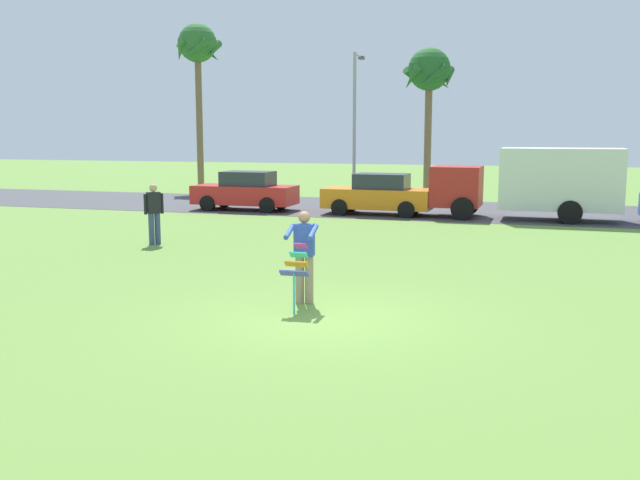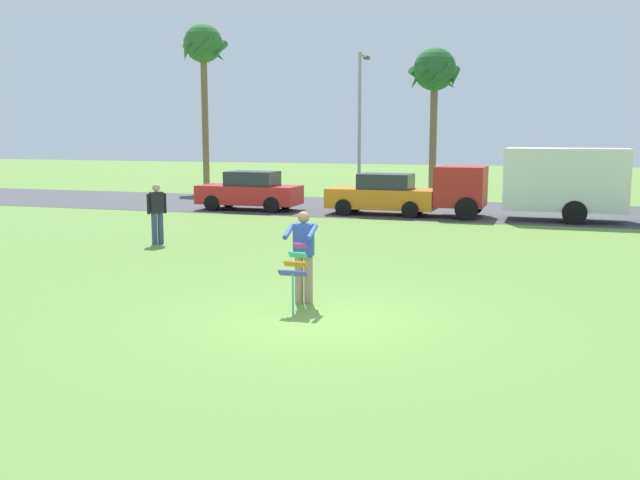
{
  "view_description": "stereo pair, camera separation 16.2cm",
  "coord_description": "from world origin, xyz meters",
  "px_view_note": "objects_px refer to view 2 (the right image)",
  "views": [
    {
      "loc": [
        3.4,
        -11.24,
        3.15
      ],
      "look_at": [
        -0.62,
        2.0,
        1.05
      ],
      "focal_mm": 39.61,
      "sensor_mm": 36.0,
      "label": 1
    },
    {
      "loc": [
        3.56,
        -11.19,
        3.15
      ],
      "look_at": [
        -0.62,
        2.0,
        1.05
      ],
      "focal_mm": 39.61,
      "sensor_mm": 36.0,
      "label": 2
    }
  ],
  "objects_px": {
    "palm_tree_left_near": "(203,51)",
    "streetlight_pole": "(360,116)",
    "person_walker_near": "(157,212)",
    "parked_car_orange": "(383,195)",
    "palm_tree_right_near": "(435,75)",
    "person_kite_flyer": "(303,253)",
    "parked_truck_red_cab": "(541,182)",
    "kite_held": "(295,267)",
    "parked_car_red": "(250,191)"
  },
  "relations": [
    {
      "from": "parked_car_red",
      "to": "palm_tree_left_near",
      "type": "height_order",
      "value": "palm_tree_left_near"
    },
    {
      "from": "parked_car_red",
      "to": "person_walker_near",
      "type": "xyz_separation_m",
      "value": [
        1.05,
        -9.15,
        0.16
      ]
    },
    {
      "from": "palm_tree_right_near",
      "to": "person_walker_near",
      "type": "bearing_deg",
      "value": -105.77
    },
    {
      "from": "person_kite_flyer",
      "to": "palm_tree_left_near",
      "type": "bearing_deg",
      "value": 120.32
    },
    {
      "from": "person_walker_near",
      "to": "streetlight_pole",
      "type": "bearing_deg",
      "value": 83.61
    },
    {
      "from": "person_kite_flyer",
      "to": "palm_tree_right_near",
      "type": "xyz_separation_m",
      "value": [
        -1.19,
        23.56,
        5.05
      ]
    },
    {
      "from": "parked_car_orange",
      "to": "person_walker_near",
      "type": "relative_size",
      "value": 2.45
    },
    {
      "from": "parked_car_red",
      "to": "parked_truck_red_cab",
      "type": "relative_size",
      "value": 0.62
    },
    {
      "from": "parked_car_red",
      "to": "parked_truck_red_cab",
      "type": "xyz_separation_m",
      "value": [
        11.45,
        0.0,
        0.64
      ]
    },
    {
      "from": "person_kite_flyer",
      "to": "palm_tree_left_near",
      "type": "relative_size",
      "value": 0.19
    },
    {
      "from": "person_kite_flyer",
      "to": "parked_car_red",
      "type": "bearing_deg",
      "value": 116.65
    },
    {
      "from": "parked_car_red",
      "to": "streetlight_pole",
      "type": "xyz_separation_m",
      "value": [
        2.86,
        7.04,
        3.22
      ]
    },
    {
      "from": "parked_truck_red_cab",
      "to": "palm_tree_right_near",
      "type": "bearing_deg",
      "value": 120.67
    },
    {
      "from": "person_walker_near",
      "to": "parked_car_orange",
      "type": "bearing_deg",
      "value": 63.61
    },
    {
      "from": "parked_car_orange",
      "to": "palm_tree_left_near",
      "type": "relative_size",
      "value": 0.47
    },
    {
      "from": "palm_tree_right_near",
      "to": "person_walker_near",
      "type": "distance_m",
      "value": 19.46
    },
    {
      "from": "palm_tree_right_near",
      "to": "streetlight_pole",
      "type": "xyz_separation_m",
      "value": [
        -3.29,
        -1.88,
        -2.0
      ]
    },
    {
      "from": "person_kite_flyer",
      "to": "kite_held",
      "type": "xyz_separation_m",
      "value": [
        0.06,
        -0.62,
        -0.14
      ]
    },
    {
      "from": "kite_held",
      "to": "parked_car_red",
      "type": "xyz_separation_m",
      "value": [
        -7.4,
        15.25,
        -0.04
      ]
    },
    {
      "from": "parked_car_red",
      "to": "parked_truck_red_cab",
      "type": "height_order",
      "value": "parked_truck_red_cab"
    },
    {
      "from": "person_kite_flyer",
      "to": "parked_truck_red_cab",
      "type": "bearing_deg",
      "value": 74.33
    },
    {
      "from": "kite_held",
      "to": "parked_car_orange",
      "type": "relative_size",
      "value": 0.28
    },
    {
      "from": "person_kite_flyer",
      "to": "palm_tree_right_near",
      "type": "bearing_deg",
      "value": 92.89
    },
    {
      "from": "parked_truck_red_cab",
      "to": "person_walker_near",
      "type": "relative_size",
      "value": 3.9
    },
    {
      "from": "parked_car_red",
      "to": "parked_truck_red_cab",
      "type": "distance_m",
      "value": 11.47
    },
    {
      "from": "palm_tree_left_near",
      "to": "parked_truck_red_cab",
      "type": "bearing_deg",
      "value": -27.14
    },
    {
      "from": "palm_tree_right_near",
      "to": "parked_car_orange",
      "type": "bearing_deg",
      "value": -93.62
    },
    {
      "from": "kite_held",
      "to": "parked_car_orange",
      "type": "xyz_separation_m",
      "value": [
        -1.81,
        15.24,
        -0.04
      ]
    },
    {
      "from": "parked_car_red",
      "to": "palm_tree_right_near",
      "type": "bearing_deg",
      "value": 55.42
    },
    {
      "from": "person_kite_flyer",
      "to": "kite_held",
      "type": "height_order",
      "value": "person_kite_flyer"
    },
    {
      "from": "parked_car_red",
      "to": "person_walker_near",
      "type": "relative_size",
      "value": 2.43
    },
    {
      "from": "person_kite_flyer",
      "to": "parked_car_orange",
      "type": "bearing_deg",
      "value": 96.84
    },
    {
      "from": "person_kite_flyer",
      "to": "streetlight_pole",
      "type": "height_order",
      "value": "streetlight_pole"
    },
    {
      "from": "parked_car_orange",
      "to": "parked_truck_red_cab",
      "type": "xyz_separation_m",
      "value": [
        5.86,
        0.0,
        0.64
      ]
    },
    {
      "from": "kite_held",
      "to": "palm_tree_right_near",
      "type": "distance_m",
      "value": 24.75
    },
    {
      "from": "palm_tree_right_near",
      "to": "streetlight_pole",
      "type": "relative_size",
      "value": 1.05
    },
    {
      "from": "parked_car_red",
      "to": "parked_car_orange",
      "type": "relative_size",
      "value": 0.99
    },
    {
      "from": "parked_car_red",
      "to": "palm_tree_right_near",
      "type": "xyz_separation_m",
      "value": [
        6.15,
        8.93,
        5.22
      ]
    },
    {
      "from": "parked_truck_red_cab",
      "to": "person_walker_near",
      "type": "bearing_deg",
      "value": -138.64
    },
    {
      "from": "parked_car_red",
      "to": "person_kite_flyer",
      "type": "bearing_deg",
      "value": -63.35
    },
    {
      "from": "palm_tree_right_near",
      "to": "streetlight_pole",
      "type": "distance_m",
      "value": 4.29
    },
    {
      "from": "parked_car_orange",
      "to": "palm_tree_left_near",
      "type": "bearing_deg",
      "value": 142.82
    },
    {
      "from": "parked_truck_red_cab",
      "to": "parked_car_red",
      "type": "bearing_deg",
      "value": -180.0
    },
    {
      "from": "person_kite_flyer",
      "to": "parked_truck_red_cab",
      "type": "relative_size",
      "value": 0.26
    },
    {
      "from": "person_kite_flyer",
      "to": "palm_tree_left_near",
      "type": "xyz_separation_m",
      "value": [
        -13.98,
        23.9,
        6.68
      ]
    },
    {
      "from": "kite_held",
      "to": "person_walker_near",
      "type": "xyz_separation_m",
      "value": [
        -6.35,
        6.09,
        0.12
      ]
    },
    {
      "from": "palm_tree_left_near",
      "to": "streetlight_pole",
      "type": "distance_m",
      "value": 10.41
    },
    {
      "from": "kite_held",
      "to": "parked_car_red",
      "type": "relative_size",
      "value": 0.28
    },
    {
      "from": "kite_held",
      "to": "palm_tree_right_near",
      "type": "relative_size",
      "value": 0.16
    },
    {
      "from": "person_kite_flyer",
      "to": "person_walker_near",
      "type": "bearing_deg",
      "value": 138.97
    }
  ]
}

